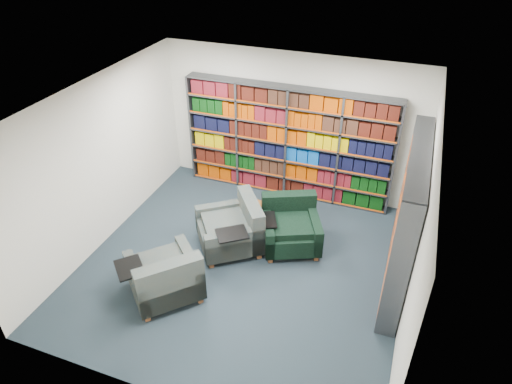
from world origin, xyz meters
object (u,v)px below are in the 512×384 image
(chair_green_right, at_px, (290,227))
(chair_teal_front, at_px, (166,279))
(chair_teal_left, at_px, (235,229))
(coffee_table, at_px, (246,220))

(chair_green_right, distance_m, chair_teal_front, 2.29)
(chair_teal_left, height_order, chair_teal_front, chair_teal_left)
(chair_teal_left, bearing_deg, coffee_table, 72.37)
(chair_green_right, height_order, coffee_table, chair_green_right)
(chair_teal_left, relative_size, chair_teal_front, 1.01)
(chair_teal_left, distance_m, chair_teal_front, 1.52)
(chair_teal_left, xyz_separation_m, chair_teal_front, (-0.50, -1.44, -0.00))
(chair_teal_left, distance_m, chair_green_right, 0.94)
(chair_teal_front, bearing_deg, chair_green_right, 53.99)
(chair_teal_front, relative_size, coffee_table, 1.33)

